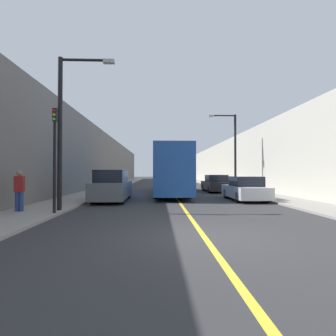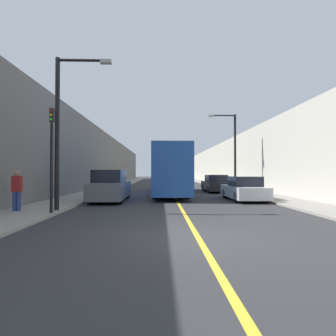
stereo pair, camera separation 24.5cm
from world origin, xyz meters
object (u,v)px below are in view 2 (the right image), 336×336
(street_lamp_right, at_px, (233,147))
(traffic_light, at_px, (52,156))
(bus, at_px, (169,170))
(pedestrian, at_px, (17,190))
(car_right_mid, at_px, (215,184))
(parked_suv_left, at_px, (111,187))
(car_right_near, at_px, (244,190))
(street_lamp_left, at_px, (63,122))

(street_lamp_right, relative_size, traffic_light, 1.58)
(traffic_light, bearing_deg, bus, 63.94)
(bus, height_order, pedestrian, bus)
(car_right_mid, xyz_separation_m, street_lamp_right, (1.39, -0.60, 3.30))
(street_lamp_right, bearing_deg, bus, -165.59)
(parked_suv_left, distance_m, car_right_near, 8.28)
(street_lamp_right, height_order, traffic_light, street_lamp_right)
(street_lamp_right, bearing_deg, pedestrian, -137.41)
(bus, distance_m, pedestrian, 12.18)
(car_right_near, xyz_separation_m, car_right_mid, (-0.26, 7.18, 0.02))
(parked_suv_left, bearing_deg, bus, 54.61)
(street_lamp_right, bearing_deg, street_lamp_left, -133.67)
(bus, xyz_separation_m, traffic_light, (-5.17, -10.56, 0.52))
(street_lamp_left, distance_m, traffic_light, 1.76)
(parked_suv_left, height_order, car_right_mid, parked_suv_left)
(bus, xyz_separation_m, parked_suv_left, (-3.75, -5.28, -1.03))
(street_lamp_right, xyz_separation_m, traffic_light, (-10.82, -12.02, -1.57))
(car_right_mid, height_order, street_lamp_right, street_lamp_right)
(car_right_near, bearing_deg, street_lamp_left, -154.21)
(parked_suv_left, height_order, car_right_near, parked_suv_left)
(traffic_light, bearing_deg, pedestrian, 162.35)
(car_right_near, relative_size, traffic_light, 1.02)
(traffic_light, bearing_deg, car_right_mid, 53.24)
(bus, xyz_separation_m, street_lamp_right, (5.65, 1.45, 2.09))
(car_right_near, relative_size, street_lamp_right, 0.65)
(street_lamp_left, relative_size, pedestrian, 3.89)
(bus, bearing_deg, car_right_near, -48.61)
(street_lamp_left, bearing_deg, traffic_light, -98.98)
(car_right_near, distance_m, street_lamp_left, 11.11)
(bus, relative_size, pedestrian, 7.45)
(bus, xyz_separation_m, car_right_near, (4.52, -5.13, -1.23))
(parked_suv_left, distance_m, street_lamp_right, 11.98)
(street_lamp_left, bearing_deg, car_right_near, 25.79)
(car_right_near, distance_m, street_lamp_right, 7.46)
(bus, distance_m, street_lamp_left, 11.16)
(bus, height_order, car_right_mid, bus)
(parked_suv_left, xyz_separation_m, street_lamp_right, (9.40, 6.73, 3.12))
(pedestrian, bearing_deg, parked_suv_left, 56.98)
(bus, relative_size, car_right_near, 2.95)
(car_right_mid, height_order, pedestrian, pedestrian)
(parked_suv_left, xyz_separation_m, street_lamp_left, (-1.28, -4.46, 3.10))
(street_lamp_left, bearing_deg, bus, 62.67)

